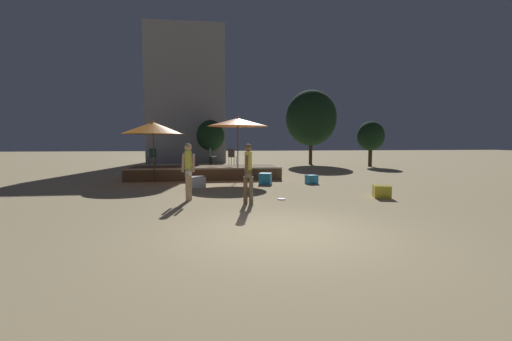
# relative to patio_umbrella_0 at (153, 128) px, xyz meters

# --- Properties ---
(ground_plane) EXTENTS (120.00, 120.00, 0.00)m
(ground_plane) POSITION_rel_patio_umbrella_0_xyz_m (4.09, -9.44, -2.51)
(ground_plane) COLOR #D1B784
(wooden_deck) EXTENTS (7.60, 3.12, 0.63)m
(wooden_deck) POSITION_rel_patio_umbrella_0_xyz_m (2.32, 1.68, -2.23)
(wooden_deck) COLOR brown
(wooden_deck) RESTS_ON ground
(patio_umbrella_0) EXTENTS (2.87, 2.87, 2.86)m
(patio_umbrella_0) POSITION_rel_patio_umbrella_0_xyz_m (0.00, 0.00, 0.00)
(patio_umbrella_0) COLOR brown
(patio_umbrella_0) RESTS_ON ground
(patio_umbrella_1) EXTENTS (2.99, 2.99, 3.10)m
(patio_umbrella_1) POSITION_rel_patio_umbrella_0_xyz_m (3.94, 0.23, 0.31)
(patio_umbrella_1) COLOR brown
(patio_umbrella_1) RESTS_ON ground
(cube_seat_0) EXTENTS (0.55, 0.55, 0.39)m
(cube_seat_0) POSITION_rel_patio_umbrella_0_xyz_m (7.14, -1.50, -2.32)
(cube_seat_0) COLOR #2D9EDB
(cube_seat_0) RESTS_ON ground
(cube_seat_1) EXTENTS (0.66, 0.66, 0.50)m
(cube_seat_1) POSITION_rel_patio_umbrella_0_xyz_m (5.03, -1.45, -2.26)
(cube_seat_1) COLOR #2D9EDB
(cube_seat_1) RESTS_ON ground
(cube_seat_2) EXTENTS (0.66, 0.66, 0.42)m
(cube_seat_2) POSITION_rel_patio_umbrella_0_xyz_m (8.37, -5.55, -2.30)
(cube_seat_2) COLOR yellow
(cube_seat_2) RESTS_ON ground
(cube_seat_3) EXTENTS (0.72, 0.72, 0.45)m
(cube_seat_3) POSITION_rel_patio_umbrella_0_xyz_m (2.06, -2.10, -2.29)
(cube_seat_3) COLOR white
(cube_seat_3) RESTS_ON ground
(person_0) EXTENTS (0.30, 0.50, 1.83)m
(person_0) POSITION_rel_patio_umbrella_0_xyz_m (3.75, -6.14, -1.49)
(person_0) COLOR #72664C
(person_0) RESTS_ON ground
(person_1) EXTENTS (0.47, 0.30, 1.84)m
(person_1) POSITION_rel_patio_umbrella_0_xyz_m (1.91, -5.27, -1.49)
(person_1) COLOR tan
(person_1) RESTS_ON ground
(bistro_chair_0) EXTENTS (0.40, 0.40, 0.90)m
(bistro_chair_0) POSITION_rel_patio_umbrella_0_xyz_m (-0.36, 1.94, -1.33)
(bistro_chair_0) COLOR #1E4C47
(bistro_chair_0) RESTS_ON wooden_deck
(bistro_chair_1) EXTENTS (0.40, 0.40, 0.90)m
(bistro_chair_1) POSITION_rel_patio_umbrella_0_xyz_m (1.52, 1.22, -1.33)
(bistro_chair_1) COLOR #2D3338
(bistro_chair_1) RESTS_ON wooden_deck
(bistro_chair_2) EXTENTS (0.46, 0.46, 0.90)m
(bistro_chair_2) POSITION_rel_patio_umbrella_0_xyz_m (3.73, 1.49, -1.33)
(bistro_chair_2) COLOR #47474C
(bistro_chair_2) RESTS_ON wooden_deck
(bistro_chair_3) EXTENTS (0.43, 0.42, 0.90)m
(bistro_chair_3) POSITION_rel_patio_umbrella_0_xyz_m (2.68, 2.09, -1.33)
(bistro_chair_3) COLOR #1E4C47
(bistro_chair_3) RESTS_ON wooden_deck
(frisbee_disc) EXTENTS (0.27, 0.27, 0.03)m
(frisbee_disc) POSITION_rel_patio_umbrella_0_xyz_m (4.92, -5.49, -2.49)
(frisbee_disc) COLOR white
(frisbee_disc) RESTS_ON ground
(background_tree_0) EXTENTS (4.11, 4.11, 6.06)m
(background_tree_0) POSITION_rel_patio_umbrella_0_xyz_m (10.81, 10.99, 1.28)
(background_tree_0) COLOR #3D2B1C
(background_tree_0) RESTS_ON ground
(background_tree_1) EXTENTS (2.23, 2.23, 3.59)m
(background_tree_1) POSITION_rel_patio_umbrella_0_xyz_m (2.64, 11.31, -0.17)
(background_tree_1) COLOR #3D2B1C
(background_tree_1) RESTS_ON ground
(background_tree_2) EXTENTS (2.00, 2.00, 3.40)m
(background_tree_2) POSITION_rel_patio_umbrella_0_xyz_m (14.57, 8.04, -0.24)
(background_tree_2) COLOR #3D2B1C
(background_tree_2) RESTS_ON ground
(distant_building) EXTENTS (6.77, 4.12, 11.87)m
(distant_building) POSITION_rel_patio_umbrella_0_xyz_m (0.56, 15.45, 3.42)
(distant_building) COLOR gray
(distant_building) RESTS_ON ground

